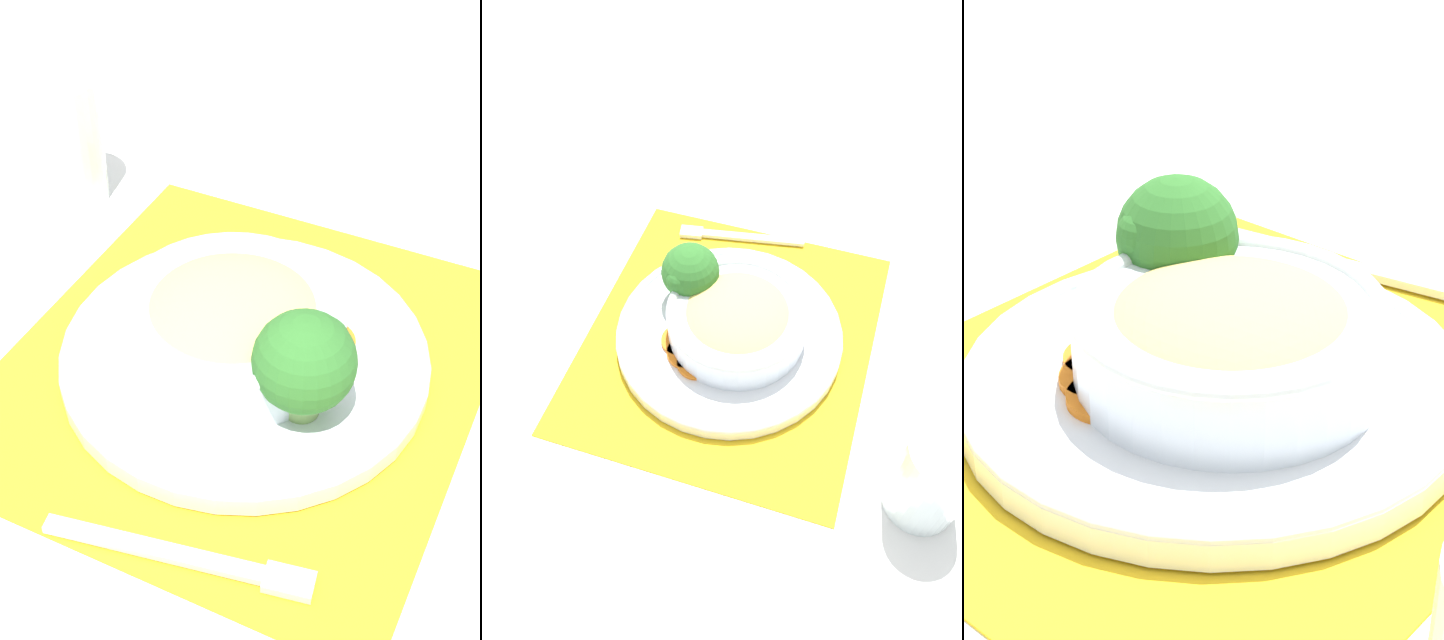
% 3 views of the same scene
% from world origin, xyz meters
% --- Properties ---
extents(ground_plane, '(4.00, 4.00, 0.00)m').
position_xyz_m(ground_plane, '(0.00, 0.00, 0.00)').
color(ground_plane, white).
extents(placemat, '(0.44, 0.40, 0.00)m').
position_xyz_m(placemat, '(0.00, 0.00, 0.00)').
color(placemat, yellow).
rests_on(placemat, ground_plane).
extents(plate, '(0.29, 0.29, 0.02)m').
position_xyz_m(plate, '(0.00, 0.00, 0.02)').
color(plate, silver).
rests_on(plate, placemat).
extents(bowl, '(0.18, 0.18, 0.06)m').
position_xyz_m(bowl, '(0.00, -0.01, 0.05)').
color(bowl, silver).
rests_on(bowl, plate).
extents(broccoli_floret, '(0.07, 0.07, 0.09)m').
position_xyz_m(broccoli_floret, '(0.05, 0.06, 0.07)').
color(broccoli_floret, '#759E51').
rests_on(broccoli_floret, plate).
extents(carrot_slice_near, '(0.05, 0.05, 0.01)m').
position_xyz_m(carrot_slice_near, '(-0.03, 0.06, 0.02)').
color(carrot_slice_near, orange).
rests_on(carrot_slice_near, plate).
extents(carrot_slice_middle, '(0.05, 0.05, 0.01)m').
position_xyz_m(carrot_slice_middle, '(-0.04, 0.05, 0.02)').
color(carrot_slice_middle, orange).
rests_on(carrot_slice_middle, plate).
extents(carrot_slice_far, '(0.05, 0.05, 0.01)m').
position_xyz_m(carrot_slice_far, '(-0.06, 0.03, 0.02)').
color(carrot_slice_far, orange).
rests_on(carrot_slice_far, plate).
extents(water_glass, '(0.08, 0.08, 0.13)m').
position_xyz_m(water_glass, '(-0.17, -0.24, 0.06)').
color(water_glass, silver).
rests_on(water_glass, ground_plane).
extents(fork, '(0.03, 0.18, 0.01)m').
position_xyz_m(fork, '(0.18, 0.04, 0.01)').
color(fork, silver).
rests_on(fork, placemat).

